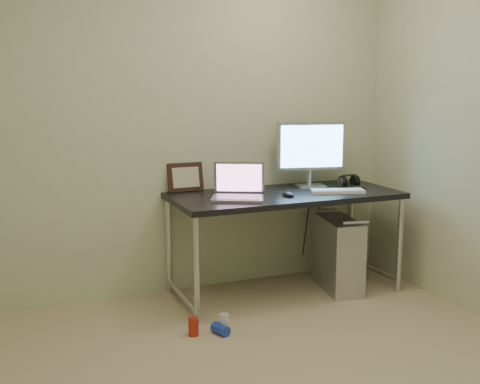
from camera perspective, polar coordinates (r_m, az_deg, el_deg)
name	(u,v)px	position (r m, az deg, el deg)	size (l,w,h in m)	color
wall_back	(170,123)	(4.37, -6.62, 6.50)	(3.50, 0.02, 2.50)	beige
desk	(285,203)	(4.38, 4.29, -1.06)	(1.66, 0.72, 0.75)	black
tower_computer	(338,254)	(4.59, 9.30, -5.83)	(0.32, 0.55, 0.57)	silver
cable_a	(306,226)	(4.87, 6.32, -3.23)	(0.01, 0.01, 0.70)	black
cable_b	(317,228)	(4.90, 7.35, -3.41)	(0.01, 0.01, 0.72)	black
can_red	(193,327)	(3.80, -4.44, -12.61)	(0.06, 0.06, 0.12)	#AA2717
can_white	(224,323)	(3.84, -1.51, -12.30)	(0.06, 0.06, 0.11)	silver
can_blue	(220,329)	(3.82, -1.87, -12.87)	(0.07, 0.07, 0.12)	blue
laptop	(238,190)	(4.14, -0.16, 0.17)	(0.44, 0.41, 0.24)	#B8B9C0
monitor	(311,149)	(4.60, 6.73, 4.06)	(0.52, 0.20, 0.50)	#B8B9C0
keyboard	(338,191)	(4.41, 9.25, 0.08)	(0.38, 0.12, 0.02)	white
mouse_right	(360,187)	(4.56, 11.28, 0.44)	(0.07, 0.11, 0.04)	black
mouse_left	(288,194)	(4.23, 4.58, -0.16)	(0.07, 0.11, 0.04)	black
headphones	(349,182)	(4.76, 10.27, 0.99)	(0.15, 0.10, 0.10)	black
picture_frame	(185,177)	(4.41, -5.20, 1.41)	(0.26, 0.03, 0.21)	black
webcam	(222,180)	(4.44, -1.76, 1.18)	(0.04, 0.03, 0.11)	silver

